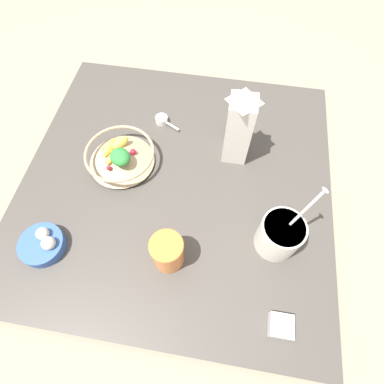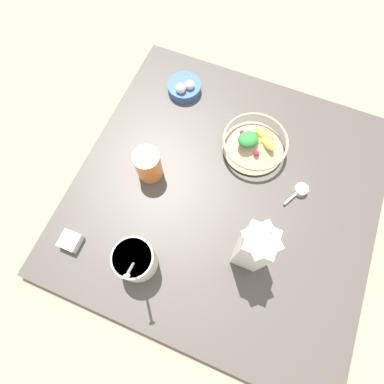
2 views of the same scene
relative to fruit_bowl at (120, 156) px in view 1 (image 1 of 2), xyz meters
The scene contains 9 objects.
ground_plane 0.21m from the fruit_bowl, 80.46° to the left, with size 6.00×6.00×0.00m, color gray.
countertop 0.21m from the fruit_bowl, 80.46° to the left, with size 1.02×1.02×0.04m.
fruit_bowl is the anchor object (origin of this frame).
milk_carton 0.40m from the fruit_bowl, 105.00° to the left, with size 0.08×0.08×0.29m.
yogurt_tub 0.56m from the fruit_bowl, 68.84° to the left, with size 0.12×0.12×0.27m.
drinking_cup 0.38m from the fruit_bowl, 36.73° to the left, with size 0.09×0.09×0.12m.
spice_jar 0.70m from the fruit_bowl, 51.66° to the left, with size 0.06×0.06×0.04m.
measuring_scoop 0.23m from the fruit_bowl, 154.19° to the left, with size 0.06×0.10×0.02m.
garlic_bowl 0.36m from the fruit_bowl, 23.37° to the right, with size 0.13×0.13×0.07m.
Camera 1 is at (0.50, 0.14, 0.89)m, focal length 28.00 mm.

